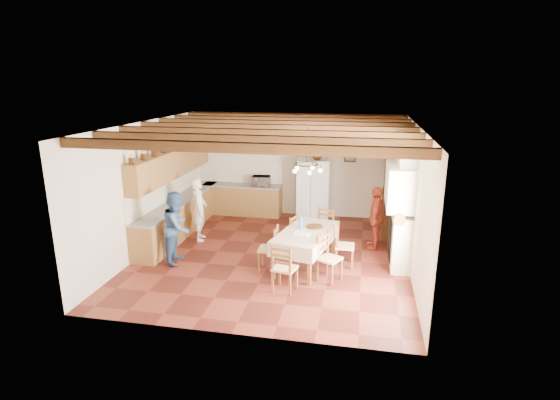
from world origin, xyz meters
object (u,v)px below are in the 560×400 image
object	(u,v)px
chair_left_near	(268,248)
chair_right_near	(330,258)
dining_table	(306,235)
microwave	(261,181)
person_man	(199,209)
refrigerator	(312,190)
person_woman_red	(376,218)
person_woman_blue	(177,227)
hutch	(395,189)
chair_right_far	(345,245)
chair_left_far	(287,235)
chair_end_far	(323,229)
chair_end_near	(285,267)

from	to	relation	value
chair_left_near	chair_right_near	bearing A→B (deg)	76.34
dining_table	microwave	xyz separation A→B (m)	(-1.76, 3.39, 0.32)
dining_table	person_man	distance (m)	3.03
refrigerator	person_woman_red	distance (m)	2.55
dining_table	person_woman_blue	size ratio (longest dim) A/B	1.26
hutch	microwave	distance (m)	3.83
chair_right_far	chair_left_far	bearing A→B (deg)	73.08
chair_left_near	person_woman_red	size ratio (longest dim) A/B	0.63
dining_table	chair_left_near	xyz separation A→B (m)	(-0.75, -0.30, -0.24)
person_woman_blue	refrigerator	bearing A→B (deg)	-41.72
hutch	chair_right_near	distance (m)	3.44
refrigerator	chair_right_near	size ratio (longest dim) A/B	1.84
chair_left_far	refrigerator	bearing A→B (deg)	-171.58
person_woman_red	chair_left_near	bearing A→B (deg)	-43.47
hutch	chair_left_near	size ratio (longest dim) A/B	2.51
refrigerator	chair_right_near	xyz separation A→B (m)	(0.82, -3.80, -0.40)
chair_right_near	chair_end_far	xyz separation A→B (m)	(-0.29, 1.69, 0.00)
chair_right_near	chair_left_near	bearing A→B (deg)	105.26
chair_right_near	chair_right_far	world-z (taller)	same
chair_right_far	microwave	world-z (taller)	microwave
person_woman_blue	chair_right_far	bearing A→B (deg)	-88.69
chair_end_near	person_man	bearing A→B (deg)	-29.05
person_man	person_woman_blue	world-z (taller)	person_man
person_man	person_woman_blue	distance (m)	1.36
dining_table	chair_right_far	bearing A→B (deg)	11.78
hutch	chair_right_far	size ratio (longest dim) A/B	2.51
person_woman_red	dining_table	bearing A→B (deg)	-37.68
person_man	chair_left_near	bearing A→B (deg)	-140.65
refrigerator	hutch	bearing A→B (deg)	-25.52
chair_left_near	person_woman_blue	distance (m)	2.08
chair_left_far	chair_end_near	distance (m)	1.79
hutch	refrigerator	bearing A→B (deg)	161.30
chair_right_near	chair_right_far	size ratio (longest dim) A/B	1.00
chair_right_near	microwave	distance (m)	4.64
refrigerator	person_man	xyz separation A→B (m)	(-2.57, -2.11, -0.09)
chair_end_near	microwave	distance (m)	4.86
person_woman_blue	person_woman_red	xyz separation A→B (m)	(4.29, 1.62, -0.04)
chair_left_near	chair_end_near	distance (m)	1.03
chair_end_far	person_man	size ratio (longest dim) A/B	0.60
dining_table	chair_left_near	world-z (taller)	chair_left_near
hutch	dining_table	world-z (taller)	hutch
dining_table	person_man	world-z (taller)	person_man
chair_end_near	person_woman_red	world-z (taller)	person_woman_red
chair_end_far	person_woman_red	distance (m)	1.27
chair_end_near	person_woman_red	bearing A→B (deg)	-111.56
chair_left_far	microwave	world-z (taller)	microwave
chair_left_far	person_woman_red	xyz separation A→B (m)	(2.00, 0.78, 0.28)
dining_table	chair_end_near	size ratio (longest dim) A/B	2.09
chair_right_near	chair_right_far	bearing A→B (deg)	7.67
dining_table	chair_left_far	bearing A→B (deg)	131.63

